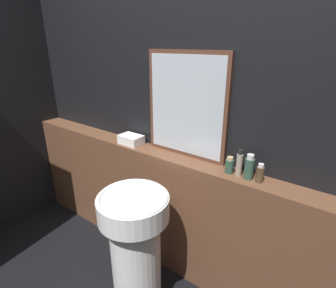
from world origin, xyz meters
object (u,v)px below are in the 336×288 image
mirror (186,106)px  body_wash_bottle (260,174)px  lotion_bottle (249,168)px  shampoo_bottle (229,166)px  conditioner_bottle (239,164)px  towel_stack (131,139)px  pedestal_sink (136,246)px

mirror → body_wash_bottle: size_ratio=6.28×
mirror → lotion_bottle: 0.56m
mirror → body_wash_bottle: mirror is taller
shampoo_bottle → conditioner_bottle: 0.07m
conditioner_bottle → lotion_bottle: bearing=0.0°
towel_stack → shampoo_bottle: 0.82m
mirror → shampoo_bottle: size_ratio=6.70×
pedestal_sink → shampoo_bottle: shampoo_bottle is taller
lotion_bottle → body_wash_bottle: size_ratio=1.36×
lotion_bottle → body_wash_bottle: 0.07m
lotion_bottle → shampoo_bottle: bearing=-180.0°
mirror → towel_stack: 0.56m
shampoo_bottle → lotion_bottle: 0.12m
towel_stack → lotion_bottle: size_ratio=1.21×
mirror → towel_stack: mirror is taller
pedestal_sink → lotion_bottle: size_ratio=5.67×
lotion_bottle → body_wash_bottle: (0.06, 0.00, -0.02)m
shampoo_bottle → body_wash_bottle: bearing=0.0°
mirror → shampoo_bottle: bearing=-10.8°
pedestal_sink → towel_stack: towel_stack is taller
conditioner_bottle → lotion_bottle: 0.06m
conditioner_bottle → towel_stack: bearing=180.0°
mirror → body_wash_bottle: 0.63m
conditioner_bottle → shampoo_bottle: bearing=-180.0°
pedestal_sink → body_wash_bottle: body_wash_bottle is taller
towel_stack → pedestal_sink: bearing=-45.6°
shampoo_bottle → body_wash_bottle: size_ratio=0.94×
pedestal_sink → conditioner_bottle: 0.83m
shampoo_bottle → conditioner_bottle: bearing=0.0°
pedestal_sink → lotion_bottle: bearing=40.1°
towel_stack → shampoo_bottle: shampoo_bottle is taller
mirror → lotion_bottle: size_ratio=4.62×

